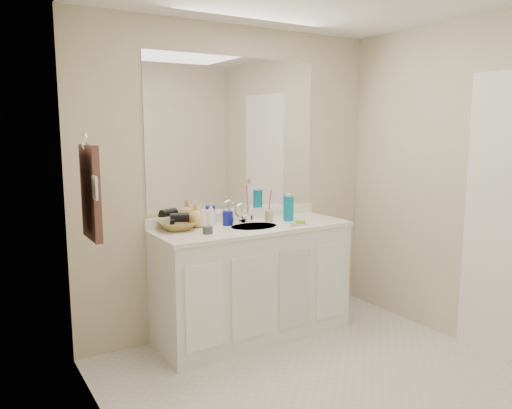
% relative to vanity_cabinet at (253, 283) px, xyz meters
% --- Properties ---
extents(floor, '(2.60, 2.60, 0.00)m').
position_rel_vanity_cabinet_xyz_m(floor, '(0.00, -1.02, -0.42)').
color(floor, silver).
rests_on(floor, ground).
extents(wall_back, '(2.60, 0.02, 2.40)m').
position_rel_vanity_cabinet_xyz_m(wall_back, '(0.00, 0.28, 0.77)').
color(wall_back, beige).
rests_on(wall_back, floor).
extents(wall_left, '(0.02, 2.60, 2.40)m').
position_rel_vanity_cabinet_xyz_m(wall_left, '(-1.30, -1.02, 0.77)').
color(wall_left, beige).
rests_on(wall_left, floor).
extents(wall_right, '(0.02, 2.60, 2.40)m').
position_rel_vanity_cabinet_xyz_m(wall_right, '(1.30, -1.02, 0.77)').
color(wall_right, beige).
rests_on(wall_right, floor).
extents(vanity_cabinet, '(1.50, 0.55, 0.85)m').
position_rel_vanity_cabinet_xyz_m(vanity_cabinet, '(0.00, 0.00, 0.00)').
color(vanity_cabinet, white).
rests_on(vanity_cabinet, floor).
extents(countertop, '(1.52, 0.57, 0.03)m').
position_rel_vanity_cabinet_xyz_m(countertop, '(0.00, 0.00, 0.44)').
color(countertop, white).
rests_on(countertop, vanity_cabinet).
extents(backsplash, '(1.52, 0.03, 0.08)m').
position_rel_vanity_cabinet_xyz_m(backsplash, '(0.00, 0.26, 0.50)').
color(backsplash, white).
rests_on(backsplash, countertop).
extents(sink_basin, '(0.37, 0.37, 0.02)m').
position_rel_vanity_cabinet_xyz_m(sink_basin, '(0.00, -0.02, 0.44)').
color(sink_basin, '#B4AC9E').
rests_on(sink_basin, countertop).
extents(faucet, '(0.02, 0.02, 0.11)m').
position_rel_vanity_cabinet_xyz_m(faucet, '(0.00, 0.16, 0.51)').
color(faucet, silver).
rests_on(faucet, countertop).
extents(mirror, '(1.48, 0.01, 1.20)m').
position_rel_vanity_cabinet_xyz_m(mirror, '(0.00, 0.27, 1.14)').
color(mirror, white).
rests_on(mirror, wall_back).
extents(blue_mug, '(0.09, 0.09, 0.11)m').
position_rel_vanity_cabinet_xyz_m(blue_mug, '(-0.15, 0.11, 0.51)').
color(blue_mug, navy).
rests_on(blue_mug, countertop).
extents(tan_cup, '(0.06, 0.06, 0.09)m').
position_rel_vanity_cabinet_xyz_m(tan_cup, '(0.20, 0.09, 0.50)').
color(tan_cup, '#CBB38F').
rests_on(tan_cup, countertop).
extents(toothbrush, '(0.02, 0.04, 0.21)m').
position_rel_vanity_cabinet_xyz_m(toothbrush, '(0.21, 0.09, 0.60)').
color(toothbrush, '#DC3A7E').
rests_on(toothbrush, tan_cup).
extents(mouthwash_bottle, '(0.09, 0.09, 0.20)m').
position_rel_vanity_cabinet_xyz_m(mouthwash_bottle, '(0.36, 0.03, 0.55)').
color(mouthwash_bottle, '#0D789C').
rests_on(mouthwash_bottle, countertop).
extents(soap_dish, '(0.12, 0.10, 0.01)m').
position_rel_vanity_cabinet_xyz_m(soap_dish, '(0.32, -0.17, 0.46)').
color(soap_dish, silver).
rests_on(soap_dish, countertop).
extents(green_soap, '(0.09, 0.08, 0.03)m').
position_rel_vanity_cabinet_xyz_m(green_soap, '(0.32, -0.17, 0.48)').
color(green_soap, '#96CE32').
rests_on(green_soap, soap_dish).
extents(orange_comb, '(0.13, 0.06, 0.01)m').
position_rel_vanity_cabinet_xyz_m(orange_comb, '(0.29, -0.16, 0.46)').
color(orange_comb, orange).
rests_on(orange_comb, countertop).
extents(dark_jar, '(0.08, 0.08, 0.05)m').
position_rel_vanity_cabinet_xyz_m(dark_jar, '(-0.42, -0.08, 0.48)').
color(dark_jar, '#3A3B42').
rests_on(dark_jar, countertop).
extents(extra_white_bottle, '(0.04, 0.04, 0.14)m').
position_rel_vanity_cabinet_xyz_m(extra_white_bottle, '(-0.35, 0.14, 0.52)').
color(extra_white_bottle, white).
rests_on(extra_white_bottle, countertop).
extents(soap_bottle_white, '(0.08, 0.08, 0.17)m').
position_rel_vanity_cabinet_xyz_m(soap_bottle_white, '(-0.26, 0.18, 0.54)').
color(soap_bottle_white, white).
rests_on(soap_bottle_white, countertop).
extents(soap_bottle_cream, '(0.09, 0.09, 0.18)m').
position_rel_vanity_cabinet_xyz_m(soap_bottle_cream, '(-0.32, 0.20, 0.54)').
color(soap_bottle_cream, beige).
rests_on(soap_bottle_cream, countertop).
extents(soap_bottle_yellow, '(0.19, 0.19, 0.18)m').
position_rel_vanity_cabinet_xyz_m(soap_bottle_yellow, '(-0.38, 0.18, 0.55)').
color(soap_bottle_yellow, '#FCBD62').
rests_on(soap_bottle_yellow, countertop).
extents(wicker_basket, '(0.30, 0.30, 0.07)m').
position_rel_vanity_cabinet_xyz_m(wicker_basket, '(-0.55, 0.15, 0.49)').
color(wicker_basket, olive).
rests_on(wicker_basket, countertop).
extents(hair_dryer, '(0.15, 0.12, 0.07)m').
position_rel_vanity_cabinet_xyz_m(hair_dryer, '(-0.53, 0.15, 0.54)').
color(hair_dryer, black).
rests_on(hair_dryer, wicker_basket).
extents(towel_ring, '(0.01, 0.11, 0.11)m').
position_rel_vanity_cabinet_xyz_m(towel_ring, '(-1.27, -0.25, 1.12)').
color(towel_ring, silver).
rests_on(towel_ring, wall_left).
extents(hand_towel, '(0.04, 0.32, 0.55)m').
position_rel_vanity_cabinet_xyz_m(hand_towel, '(-1.25, -0.25, 0.82)').
color(hand_towel, '#3F2721').
rests_on(hand_towel, towel_ring).
extents(switch_plate, '(0.01, 0.08, 0.13)m').
position_rel_vanity_cabinet_xyz_m(switch_plate, '(-1.27, -0.45, 0.88)').
color(switch_plate, white).
rests_on(switch_plate, wall_left).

